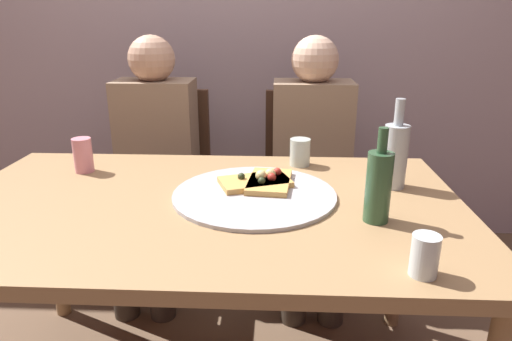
% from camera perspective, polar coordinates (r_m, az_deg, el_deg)
% --- Properties ---
extents(back_wall, '(6.00, 0.10, 2.60)m').
position_cam_1_polar(back_wall, '(2.58, -2.15, 20.17)').
color(back_wall, '#B29EA3').
rests_on(back_wall, ground_plane).
extents(dining_table, '(1.55, 0.93, 0.72)m').
position_cam_1_polar(dining_table, '(1.40, -6.45, -6.64)').
color(dining_table, '#99754C').
rests_on(dining_table, ground_plane).
extents(pizza_tray, '(0.50, 0.50, 0.01)m').
position_cam_1_polar(pizza_tray, '(1.39, -0.20, -3.06)').
color(pizza_tray, '#ADADB2').
rests_on(pizza_tray, dining_table).
extents(pizza_slice_last, '(0.25, 0.20, 0.05)m').
position_cam_1_polar(pizza_slice_last, '(1.45, -0.03, -1.36)').
color(pizza_slice_last, tan).
rests_on(pizza_slice_last, pizza_tray).
extents(pizza_slice_extra, '(0.15, 0.23, 0.05)m').
position_cam_1_polar(pizza_slice_extra, '(1.46, 1.73, -1.29)').
color(pizza_slice_extra, tan).
rests_on(pizza_slice_extra, pizza_tray).
extents(wine_bottle, '(0.08, 0.08, 0.29)m').
position_cam_1_polar(wine_bottle, '(1.50, 17.17, 1.97)').
color(wine_bottle, '#B2BCC1').
rests_on(wine_bottle, dining_table).
extents(beer_bottle, '(0.07, 0.07, 0.26)m').
position_cam_1_polar(beer_bottle, '(1.24, 15.22, -1.82)').
color(beer_bottle, '#2D5133').
rests_on(beer_bottle, dining_table).
extents(tumbler_near, '(0.06, 0.06, 0.09)m').
position_cam_1_polar(tumbler_near, '(1.04, 20.54, -10.03)').
color(tumbler_near, silver).
rests_on(tumbler_near, dining_table).
extents(tumbler_far, '(0.08, 0.08, 0.10)m').
position_cam_1_polar(tumbler_far, '(1.67, 5.58, 2.32)').
color(tumbler_far, '#B7C6BC').
rests_on(tumbler_far, dining_table).
extents(soda_can, '(0.07, 0.07, 0.12)m').
position_cam_1_polar(soda_can, '(1.71, -21.02, 1.83)').
color(soda_can, pink).
rests_on(soda_can, dining_table).
extents(chair_left, '(0.44, 0.44, 0.90)m').
position_cam_1_polar(chair_left, '(2.30, -11.65, -0.02)').
color(chair_left, '#472D1E').
rests_on(chair_left, ground_plane).
extents(chair_right, '(0.44, 0.44, 0.90)m').
position_cam_1_polar(chair_right, '(2.24, 6.75, -0.32)').
color(chair_right, '#472D1E').
rests_on(chair_right, ground_plane).
extents(guest_in_sweater, '(0.36, 0.56, 1.17)m').
position_cam_1_polar(guest_in_sweater, '(2.12, -12.85, 1.90)').
color(guest_in_sweater, '#937A60').
rests_on(guest_in_sweater, ground_plane).
extents(guest_in_beanie, '(0.36, 0.56, 1.17)m').
position_cam_1_polar(guest_in_beanie, '(2.05, 7.15, 1.64)').
color(guest_in_beanie, '#937A60').
rests_on(guest_in_beanie, ground_plane).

